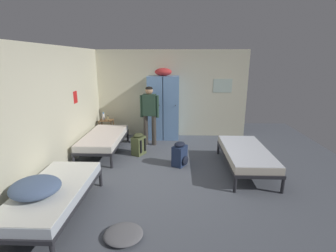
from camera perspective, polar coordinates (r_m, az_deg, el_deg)
name	(u,v)px	position (r m, az deg, el deg)	size (l,w,h in m)	color
ground_plane	(168,173)	(5.28, -0.10, -10.76)	(8.41, 8.41, 0.00)	#565B66
room_backdrop	(121,102)	(6.21, -10.84, 5.53)	(4.53, 5.31, 2.58)	beige
locker_bank	(163,106)	(7.22, -1.08, 4.57)	(0.90, 0.55, 2.07)	#6B93C6
shelf_unit	(107,127)	(7.56, -14.05, -0.27)	(0.38, 0.30, 0.57)	brown
bed_left_front	(53,193)	(4.18, -25.07, -13.95)	(0.90, 1.90, 0.49)	#28282D
bed_left_rear	(104,138)	(6.42, -14.68, -2.76)	(0.90, 1.90, 0.49)	#28282D
bed_right	(246,154)	(5.49, 17.64, -6.15)	(0.90, 1.90, 0.49)	#28282D
bedding_heap	(35,187)	(3.95, -28.42, -12.40)	(0.68, 0.63, 0.24)	slate
person_traveler	(150,110)	(6.65, -4.32, 3.64)	(0.51, 0.23, 1.62)	#3D3833
water_bottle	(103,116)	(7.52, -14.75, 2.16)	(0.07, 0.07, 0.22)	white
lotion_bottle	(108,118)	(7.43, -13.76, 1.79)	(0.06, 0.06, 0.15)	beige
backpack_navy	(180,155)	(5.52, 2.79, -6.64)	(0.41, 0.40, 0.55)	navy
backpack_olive	(138,144)	(6.18, -6.91, -4.26)	(0.41, 0.39, 0.55)	#566038
clothes_pile_grey	(123,234)	(3.66, -10.29, -23.48)	(0.53, 0.50, 0.09)	slate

